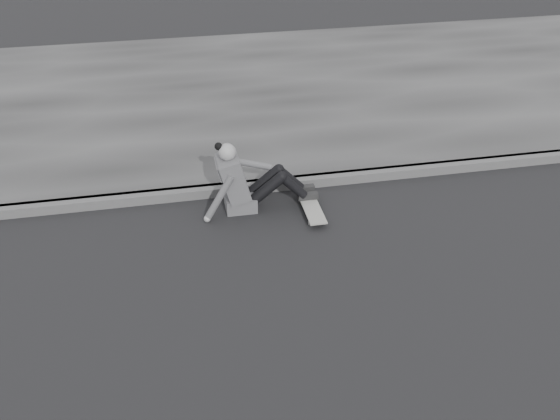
# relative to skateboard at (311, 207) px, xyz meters

# --- Properties ---
(curb) EXTENTS (24.00, 0.16, 0.12)m
(curb) POSITION_rel_skateboard_xyz_m (2.42, 0.61, -0.01)
(curb) COLOR #4B4B4B
(curb) RESTS_ON ground
(sidewalk) EXTENTS (24.00, 6.00, 0.12)m
(sidewalk) POSITION_rel_skateboard_xyz_m (2.42, 3.63, -0.01)
(sidewalk) COLOR #343434
(sidewalk) RESTS_ON ground
(skateboard) EXTENTS (0.20, 0.78, 0.09)m
(skateboard) POSITION_rel_skateboard_xyz_m (0.00, 0.00, 0.00)
(skateboard) COLOR gray
(skateboard) RESTS_ON ground
(seated_woman) EXTENTS (1.38, 0.46, 0.88)m
(seated_woman) POSITION_rel_skateboard_xyz_m (-0.73, 0.25, 0.29)
(seated_woman) COLOR #4D4D4F
(seated_woman) RESTS_ON ground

